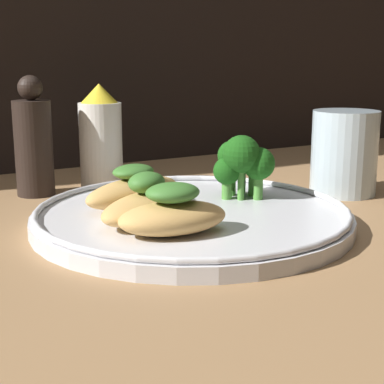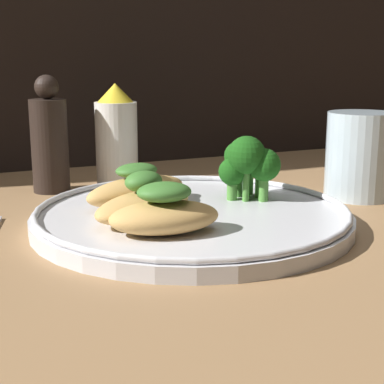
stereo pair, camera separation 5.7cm
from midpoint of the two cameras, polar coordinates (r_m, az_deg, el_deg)
ground_plane at (r=58.20cm, az=-2.82°, el=-3.78°), size 180.00×180.00×1.00cm
plate at (r=57.78cm, az=-2.84°, el=-2.36°), size 31.31×31.31×2.00cm
grilled_meat_front at (r=50.35cm, az=-5.13°, el=-2.15°), size 10.26×6.62×4.48cm
grilled_meat_middle at (r=54.57cm, az=-7.39°, el=-1.17°), size 12.66×10.02×4.61cm
grilled_meat_back at (r=60.14cm, az=-8.40°, el=0.22°), size 12.75×8.14×4.29cm
broccoli_bunch at (r=62.74cm, az=2.34°, el=3.06°), size 6.19×6.70×6.92cm
sauce_bottle at (r=75.17cm, az=-11.02°, el=5.10°), size 5.35×5.35×13.05cm
pepper_grinder at (r=72.94cm, az=-17.33°, el=4.59°), size 4.47×4.47×14.19cm
drinking_glass at (r=72.09cm, az=12.37°, el=3.73°), size 7.86×7.86×10.05cm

